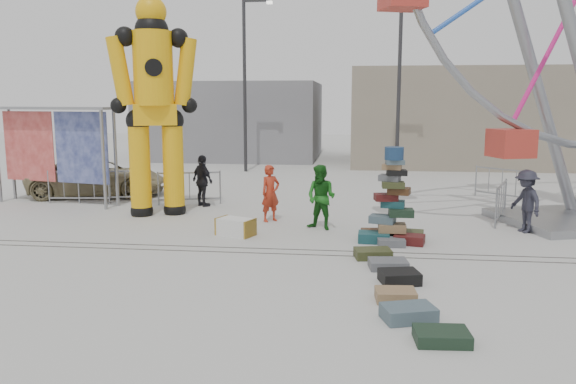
# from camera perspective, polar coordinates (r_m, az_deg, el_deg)

# --- Properties ---
(ground) EXTENTS (90.00, 90.00, 0.00)m
(ground) POSITION_cam_1_polar(r_m,az_deg,el_deg) (11.95, 0.84, -7.14)
(ground) COLOR #9E9E99
(ground) RESTS_ON ground
(track_line_near) EXTENTS (40.00, 0.04, 0.01)m
(track_line_near) POSITION_cam_1_polar(r_m,az_deg,el_deg) (12.53, 1.12, -6.35)
(track_line_near) COLOR #47443F
(track_line_near) RESTS_ON ground
(track_line_far) EXTENTS (40.00, 0.04, 0.01)m
(track_line_far) POSITION_cam_1_polar(r_m,az_deg,el_deg) (12.91, 1.30, -5.88)
(track_line_far) COLOR #47443F
(track_line_far) RESTS_ON ground
(building_right) EXTENTS (12.00, 8.00, 5.00)m
(building_right) POSITION_cam_1_polar(r_m,az_deg,el_deg) (31.95, 17.39, 7.30)
(building_right) COLOR gray
(building_right) RESTS_ON ground
(building_left) EXTENTS (10.00, 8.00, 4.40)m
(building_left) POSITION_cam_1_polar(r_m,az_deg,el_deg) (34.19, -5.42, 7.27)
(building_left) COLOR gray
(building_left) RESTS_ON ground
(lamp_post_right) EXTENTS (1.41, 0.25, 8.00)m
(lamp_post_right) POSITION_cam_1_polar(r_m,az_deg,el_deg) (24.50, 11.47, 11.69)
(lamp_post_right) COLOR #2D2D30
(lamp_post_right) RESTS_ON ground
(lamp_post_left) EXTENTS (1.41, 0.25, 8.00)m
(lamp_post_left) POSITION_cam_1_polar(r_m,az_deg,el_deg) (26.91, -4.23, 11.61)
(lamp_post_left) COLOR #2D2D30
(lamp_post_left) RESTS_ON ground
(suitcase_tower) EXTENTS (1.63, 1.43, 2.30)m
(suitcase_tower) POSITION_cam_1_polar(r_m,az_deg,el_deg) (13.77, 10.51, -2.34)
(suitcase_tower) COLOR #1A4B50
(suitcase_tower) RESTS_ON ground
(crash_test_dummy) EXTENTS (2.54, 1.36, 6.49)m
(crash_test_dummy) POSITION_cam_1_polar(r_m,az_deg,el_deg) (16.93, -13.43, 9.19)
(crash_test_dummy) COLOR black
(crash_test_dummy) RESTS_ON ground
(banner_scaffold) EXTENTS (4.45, 1.60, 3.18)m
(banner_scaffold) POSITION_cam_1_polar(r_m,az_deg,el_deg) (19.80, -22.71, 5.70)
(banner_scaffold) COLOR gray
(banner_scaffold) RESTS_ON ground
(steamer_trunk) EXTENTS (1.06, 0.84, 0.43)m
(steamer_trunk) POSITION_cam_1_polar(r_m,az_deg,el_deg) (14.29, -5.34, -3.55)
(steamer_trunk) COLOR silver
(steamer_trunk) RESTS_ON ground
(row_case_0) EXTENTS (0.85, 0.65, 0.20)m
(row_case_0) POSITION_cam_1_polar(r_m,az_deg,el_deg) (12.36, 8.62, -6.20)
(row_case_0) COLOR #3B4020
(row_case_0) RESTS_ON ground
(row_case_1) EXTENTS (0.83, 0.62, 0.19)m
(row_case_1) POSITION_cam_1_polar(r_m,az_deg,el_deg) (11.67, 10.14, -7.23)
(row_case_1) COLOR slate
(row_case_1) RESTS_ON ground
(row_case_2) EXTENTS (0.82, 0.71, 0.23)m
(row_case_2) POSITION_cam_1_polar(r_m,az_deg,el_deg) (10.83, 11.26, -8.46)
(row_case_2) COLOR black
(row_case_2) RESTS_ON ground
(row_case_3) EXTENTS (0.71, 0.54, 0.20)m
(row_case_3) POSITION_cam_1_polar(r_m,az_deg,el_deg) (9.89, 10.87, -10.26)
(row_case_3) COLOR #94714B
(row_case_3) RESTS_ON ground
(row_case_4) EXTENTS (0.92, 0.74, 0.23)m
(row_case_4) POSITION_cam_1_polar(r_m,az_deg,el_deg) (9.11, 12.15, -11.92)
(row_case_4) COLOR #4B606B
(row_case_4) RESTS_ON ground
(row_case_5) EXTENTS (0.79, 0.58, 0.18)m
(row_case_5) POSITION_cam_1_polar(r_m,az_deg,el_deg) (8.46, 15.36, -13.95)
(row_case_5) COLOR #1A3020
(row_case_5) RESTS_ON ground
(barricade_dummy_a) EXTENTS (2.00, 0.31, 1.10)m
(barricade_dummy_a) POSITION_cam_1_polar(r_m,az_deg,el_deg) (19.81, -20.49, 0.49)
(barricade_dummy_a) COLOR gray
(barricade_dummy_a) RESTS_ON ground
(barricade_dummy_b) EXTENTS (1.95, 0.65, 1.10)m
(barricade_dummy_b) POSITION_cam_1_polar(r_m,az_deg,el_deg) (19.62, -17.64, 0.56)
(barricade_dummy_b) COLOR gray
(barricade_dummy_b) RESTS_ON ground
(barricade_dummy_c) EXTENTS (1.95, 0.63, 1.10)m
(barricade_dummy_c) POSITION_cam_1_polar(r_m,az_deg,el_deg) (18.62, -9.97, 0.41)
(barricade_dummy_c) COLOR gray
(barricade_dummy_c) RESTS_ON ground
(barricade_wheel_front) EXTENTS (0.80, 1.91, 1.10)m
(barricade_wheel_front) POSITION_cam_1_polar(r_m,az_deg,el_deg) (16.84, 20.81, -1.00)
(barricade_wheel_front) COLOR gray
(barricade_wheel_front) RESTS_ON ground
(barricade_wheel_back) EXTENTS (1.53, 1.44, 1.10)m
(barricade_wheel_back) POSITION_cam_1_polar(r_m,az_deg,el_deg) (20.61, 20.91, 0.78)
(barricade_wheel_back) COLOR gray
(barricade_wheel_back) RESTS_ON ground
(pedestrian_red) EXTENTS (0.69, 0.67, 1.60)m
(pedestrian_red) POSITION_cam_1_polar(r_m,az_deg,el_deg) (15.76, -1.79, -0.14)
(pedestrian_red) COLOR #A12A17
(pedestrian_red) RESTS_ON ground
(pedestrian_green) EXTENTS (1.04, 0.95, 1.72)m
(pedestrian_green) POSITION_cam_1_polar(r_m,az_deg,el_deg) (14.79, 3.39, -0.54)
(pedestrian_green) COLOR #175A16
(pedestrian_green) RESTS_ON ground
(pedestrian_black) EXTENTS (1.01, 0.93, 1.66)m
(pedestrian_black) POSITION_cam_1_polar(r_m,az_deg,el_deg) (18.20, -8.67, 1.13)
(pedestrian_black) COLOR black
(pedestrian_black) RESTS_ON ground
(pedestrian_grey) EXTENTS (0.93, 1.20, 1.63)m
(pedestrian_grey) POSITION_cam_1_polar(r_m,az_deg,el_deg) (15.68, 23.01, -0.87)
(pedestrian_grey) COLOR #23232F
(pedestrian_grey) RESTS_ON ground
(parked_suv) EXTENTS (5.08, 3.17, 1.31)m
(parked_suv) POSITION_cam_1_polar(r_m,az_deg,el_deg) (21.16, -18.74, 1.40)
(parked_suv) COLOR #93865E
(parked_suv) RESTS_ON ground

